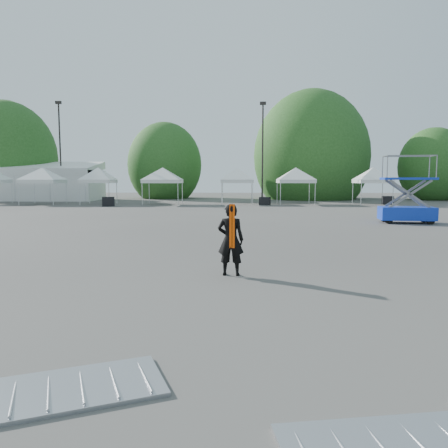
{
  "coord_description": "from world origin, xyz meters",
  "views": [
    {
      "loc": [
        0.26,
        -11.68,
        2.36
      ],
      "look_at": [
        0.01,
        -1.59,
        1.3
      ],
      "focal_mm": 35.0,
      "sensor_mm": 36.0,
      "label": 1
    }
  ],
  "objects": [
    {
      "name": "tent_f",
      "position": [
        5.79,
        28.31,
        3.06
      ],
      "size": [
        4.57,
        4.57,
        3.88
      ],
      "color": "silver",
      "rests_on": "ground"
    },
    {
      "name": "crate_west",
      "position": [
        -10.43,
        24.91,
        0.4
      ],
      "size": [
        1.2,
        1.06,
        0.79
      ],
      "primitive_type": "cube",
      "rotation": [
        0.0,
        0.0,
        0.3
      ],
      "color": "black",
      "rests_on": "ground"
    },
    {
      "name": "light_pole_east",
      "position": [
        3.0,
        32.0,
        5.52
      ],
      "size": [
        0.6,
        0.25,
        9.8
      ],
      "color": "black",
      "rests_on": "ground"
    },
    {
      "name": "tent_e",
      "position": [
        0.48,
        28.62,
        3.06
      ],
      "size": [
        4.18,
        4.18,
        3.88
      ],
      "color": "silver",
      "rests_on": "ground"
    },
    {
      "name": "crate_east",
      "position": [
        14.1,
        28.08,
        0.37
      ],
      "size": [
        1.09,
        0.92,
        0.75
      ],
      "primitive_type": "cube",
      "rotation": [
        0.0,
        0.0,
        -0.19
      ],
      "color": "black",
      "rests_on": "ground"
    },
    {
      "name": "tree_mid_e",
      "position": [
        9.0,
        39.0,
        4.84
      ],
      "size": [
        5.12,
        5.12,
        7.79
      ],
      "color": "#382314",
      "rests_on": "ground"
    },
    {
      "name": "man",
      "position": [
        0.17,
        -1.21,
        0.88
      ],
      "size": [
        0.68,
        0.48,
        1.75
      ],
      "rotation": [
        0.0,
        0.0,
        3.04
      ],
      "color": "black",
      "rests_on": "ground"
    },
    {
      "name": "crate_mid",
      "position": [
        2.93,
        26.98,
        0.35
      ],
      "size": [
        1.08,
        0.95,
        0.7
      ],
      "primitive_type": "cube",
      "rotation": [
        0.0,
        0.0,
        -0.32
      ],
      "color": "black",
      "rests_on": "ground"
    },
    {
      "name": "barrier_left",
      "position": [
        -1.61,
        -7.1,
        0.03
      ],
      "size": [
        2.37,
        1.8,
        0.07
      ],
      "rotation": [
        0.0,
        0.0,
        0.39
      ],
      "color": "#A6A9AF",
      "rests_on": "ground"
    },
    {
      "name": "tree_far_w",
      "position": [
        -26.0,
        38.0,
        4.54
      ],
      "size": [
        4.8,
        4.8,
        7.3
      ],
      "color": "#382314",
      "rests_on": "ground"
    },
    {
      "name": "tent_g",
      "position": [
        12.52,
        27.57,
        3.06
      ],
      "size": [
        4.13,
        4.13,
        3.88
      ],
      "color": "silver",
      "rests_on": "ground"
    },
    {
      "name": "tent_c",
      "position": [
        -12.07,
        27.63,
        3.06
      ],
      "size": [
        3.94,
        3.94,
        3.88
      ],
      "color": "silver",
      "rests_on": "ground"
    },
    {
      "name": "tent_d",
      "position": [
        -6.27,
        27.88,
        3.06
      ],
      "size": [
        4.73,
        4.73,
        3.88
      ],
      "color": "silver",
      "rests_on": "ground"
    },
    {
      "name": "tree_mid_w",
      "position": [
        -8.0,
        40.0,
        3.93
      ],
      "size": [
        4.16,
        4.16,
        6.33
      ],
      "color": "#382314",
      "rests_on": "ground"
    },
    {
      "name": "tree_far_e",
      "position": [
        22.0,
        37.0,
        3.63
      ],
      "size": [
        3.84,
        3.84,
        5.84
      ],
      "color": "#382314",
      "rests_on": "ground"
    },
    {
      "name": "light_pole_west",
      "position": [
        -18.0,
        34.0,
        5.77
      ],
      "size": [
        0.6,
        0.25,
        10.3
      ],
      "color": "black",
      "rests_on": "ground"
    },
    {
      "name": "ground",
      "position": [
        0.0,
        0.0,
        0.0
      ],
      "size": [
        120.0,
        120.0,
        0.0
      ],
      "primitive_type": "plane",
      "color": "#474442",
      "rests_on": "ground"
    },
    {
      "name": "scissor_lift",
      "position": [
        9.36,
        11.52,
        1.78
      ],
      "size": [
        2.88,
        1.68,
        3.54
      ],
      "rotation": [
        0.0,
        0.0,
        -0.12
      ],
      "color": "#0E2AB8",
      "rests_on": "ground"
    },
    {
      "name": "marquee",
      "position": [
        -22.0,
        35.0,
        1.97
      ],
      "size": [
        15.0,
        6.25,
        4.23
      ],
      "color": "white",
      "rests_on": "ground"
    },
    {
      "name": "tent_b",
      "position": [
        -17.17,
        27.65,
        3.06
      ],
      "size": [
        4.62,
        4.62,
        3.88
      ],
      "color": "silver",
      "rests_on": "ground"
    }
  ]
}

